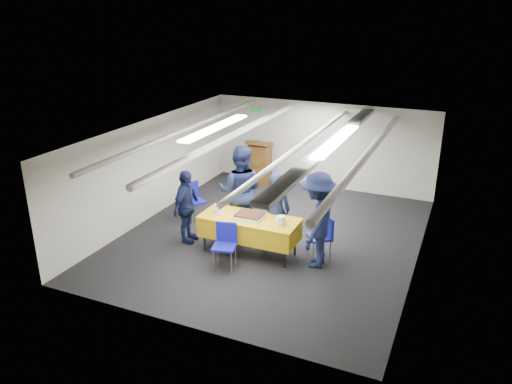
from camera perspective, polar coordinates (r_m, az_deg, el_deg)
ground at (r=10.79m, az=1.80°, el=-5.09°), size 7.00×7.00×0.00m
room_shell at (r=10.47m, az=3.23°, el=4.69°), size 6.00×7.00×2.30m
serving_table at (r=9.87m, az=-0.76°, el=-4.07°), size 1.97×0.81×0.77m
sheet_cake at (r=9.75m, az=-0.74°, el=-2.73°), size 0.56×0.43×0.10m
plate_stack_left at (r=9.97m, az=-4.25°, el=-2.00°), size 0.21×0.21×0.18m
plate_stack_right at (r=9.47m, az=2.86°, el=-3.30°), size 0.20×0.20×0.17m
podium at (r=13.76m, az=0.42°, el=3.45°), size 0.62×0.53×1.25m
chair_near at (r=9.41m, az=-3.52°, el=-5.59°), size 0.50×0.50×0.87m
chair_right at (r=9.79m, az=7.74°, el=-4.65°), size 0.59×0.59×0.87m
chair_left at (r=11.56m, az=-7.23°, el=-0.57°), size 0.58×0.58×0.87m
sailor_a at (r=10.02m, az=2.27°, el=-2.12°), size 0.69×0.58×1.62m
sailor_b at (r=10.53m, az=-1.82°, el=0.09°), size 1.13×0.98×1.98m
sailor_c at (r=10.38m, az=-7.98°, el=-1.67°), size 0.42×0.93×1.56m
sailor_d at (r=9.35m, az=7.03°, el=-3.22°), size 0.78×1.25×1.85m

